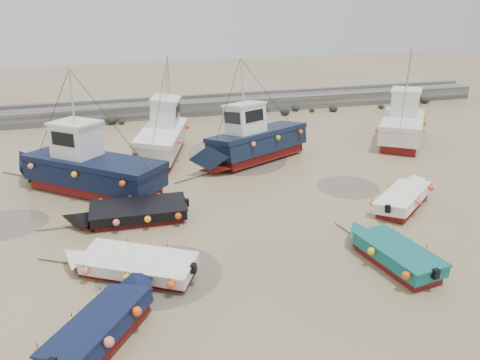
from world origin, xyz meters
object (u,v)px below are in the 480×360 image
Objects in this scene: dinghy_2 at (391,249)px; dinghy_4 at (130,211)px; dinghy_0 at (130,262)px; cabin_boat_3 at (403,122)px; person at (137,181)px; cabin_boat_2 at (252,141)px; cabin_boat_1 at (162,134)px; cabin_boat_0 at (84,167)px; dinghy_1 at (109,319)px; dinghy_3 at (406,196)px.

dinghy_2 is 0.86× the size of dinghy_4.
cabin_boat_3 is (19.71, 12.05, 0.83)m from dinghy_0.
dinghy_0 is 23.12m from cabin_boat_3.
dinghy_2 is 14.34m from person.
dinghy_2 is 0.62× the size of cabin_boat_2.
dinghy_4 is 9.93m from cabin_boat_1.
cabin_boat_0 is 21.53m from cabin_boat_3.
cabin_boat_1 is (3.97, 17.10, 0.80)m from dinghy_1.
dinghy_4 is 4.95m from cabin_boat_0.
cabin_boat_3 is (20.57, 15.22, 0.82)m from dinghy_1.
cabin_boat_2 is 7.38m from person.
person is at bearing -157.56° from dinghy_3.
cabin_boat_1 is 5.88× the size of person.
dinghy_3 is 14.20m from person.
dinghy_0 is 3.28m from dinghy_1.
cabin_boat_3 is at bearing 109.36° from dinghy_3.
cabin_boat_3 reaches higher than person.
cabin_boat_1 is at bearing -1.80° from cabin_boat_0.
dinghy_3 is (14.15, 5.52, -0.01)m from dinghy_1.
person is at bearing -134.06° from cabin_boat_3.
cabin_boat_3 is 4.98× the size of person.
dinghy_2 is (9.58, -1.98, 0.01)m from dinghy_0.
dinghy_1 and dinghy_2 have the same top height.
cabin_boat_0 reaches higher than dinghy_3.
dinghy_2 is 11.23m from dinghy_4.
cabin_boat_2 is (9.78, 1.93, 0.03)m from cabin_boat_0.
dinghy_4 is at bearing -115.29° from cabin_boat_0.
cabin_boat_2 reaches higher than dinghy_1.
dinghy_2 reaches higher than person.
cabin_boat_1 is (2.76, 9.51, 0.81)m from dinghy_4.
person is at bearing -5.11° from dinghy_4.
cabin_boat_0 is at bearing 26.15° from dinghy_4.
cabin_boat_2 is (-1.38, 12.82, 0.80)m from dinghy_2.
dinghy_0 is at bearing -110.28° from cabin_boat_3.
dinghy_0 is at bearing 117.84° from cabin_boat_2.
dinghy_0 is 13.62m from cabin_boat_2.
cabin_boat_2 is at bearing 177.27° from person.
dinghy_3 is 16.28m from cabin_boat_0.
dinghy_0 is 9.78m from dinghy_2.
cabin_boat_1 is at bearing 113.87° from dinghy_1.
cabin_boat_0 is at bearing 41.66° from dinghy_0.
dinghy_4 is (-9.22, 6.41, -0.01)m from dinghy_2.
dinghy_3 is 0.62× the size of cabin_boat_0.
dinghy_0 is 9.09m from cabin_boat_0.
cabin_boat_2 is at bearing 88.24° from dinghy_2.
cabin_boat_3 reaches higher than dinghy_1.
person is at bearing 25.22° from dinghy_0.
cabin_boat_1 reaches higher than person.
dinghy_3 is at bearing -85.22° from cabin_boat_3.
cabin_boat_2 is at bearing -37.53° from cabin_boat_0.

